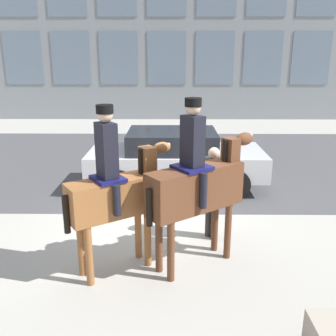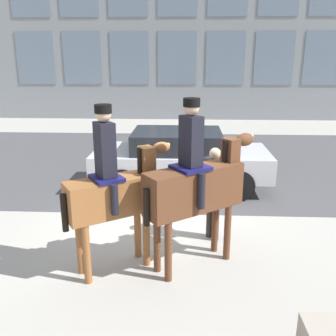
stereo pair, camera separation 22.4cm
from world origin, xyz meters
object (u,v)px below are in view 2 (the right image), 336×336
(mounted_horse_lead, at_px, (114,190))
(street_car_near_lane, at_px, (180,157))
(mounted_horse_companion, at_px, (196,184))
(pedestrian_bystander, at_px, (214,187))

(mounted_horse_lead, relative_size, street_car_near_lane, 0.60)
(street_car_near_lane, bearing_deg, mounted_horse_lead, -103.45)
(mounted_horse_companion, distance_m, pedestrian_bystander, 1.01)
(mounted_horse_companion, distance_m, street_car_near_lane, 3.74)
(mounted_horse_lead, bearing_deg, pedestrian_bystander, 0.77)
(pedestrian_bystander, relative_size, street_car_near_lane, 0.39)
(mounted_horse_lead, height_order, mounted_horse_companion, mounted_horse_companion)
(mounted_horse_companion, relative_size, street_car_near_lane, 0.61)
(pedestrian_bystander, bearing_deg, mounted_horse_companion, 34.88)
(pedestrian_bystander, distance_m, street_car_near_lane, 2.88)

